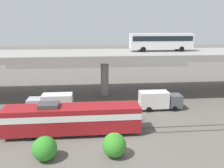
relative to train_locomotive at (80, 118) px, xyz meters
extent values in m
plane|color=#605B54|center=(4.07, -4.00, -2.19)|extent=(260.00, 260.00, 0.00)
cube|color=#59544C|center=(4.07, -0.74, -2.13)|extent=(110.00, 0.12, 0.12)
cube|color=#59544C|center=(4.07, 0.74, -2.13)|extent=(110.00, 0.12, 0.12)
cube|color=maroon|center=(-0.84, 0.00, -0.11)|extent=(16.69, 3.00, 3.20)
cube|color=white|center=(-0.84, 0.00, 0.47)|extent=(16.69, 3.04, 0.77)
cone|color=white|center=(7.51, 0.00, -0.43)|extent=(2.28, 2.85, 2.85)
cube|color=black|center=(5.80, 0.00, 0.79)|extent=(2.28, 2.70, 1.02)
cube|color=#3F3F42|center=(-3.68, 0.00, 1.74)|extent=(2.40, 1.80, 0.50)
cylinder|color=black|center=(4.38, 1.35, -1.71)|extent=(0.96, 0.18, 0.96)
cylinder|color=black|center=(4.38, -1.35, -1.71)|extent=(0.96, 0.18, 0.96)
cylinder|color=black|center=(-6.05, 1.35, -1.71)|extent=(0.96, 0.18, 0.96)
cylinder|color=black|center=(-6.05, -1.35, -1.71)|extent=(0.96, 0.18, 0.96)
cube|color=gray|center=(4.07, 16.00, 5.64)|extent=(96.00, 11.87, 1.17)
cylinder|color=gray|center=(4.07, 16.00, 1.43)|extent=(1.50, 1.50, 7.25)
cube|color=silver|center=(15.01, 16.49, 8.18)|extent=(12.00, 2.55, 2.90)
cube|color=black|center=(15.01, 16.49, 8.70)|extent=(11.52, 2.59, 0.93)
cube|color=black|center=(9.06, 16.49, 8.52)|extent=(0.08, 2.30, 1.74)
cylinder|color=black|center=(11.29, 15.28, 6.73)|extent=(1.00, 0.26, 1.00)
cylinder|color=black|center=(11.29, 17.71, 6.73)|extent=(1.00, 0.26, 1.00)
cylinder|color=black|center=(18.73, 15.28, 6.73)|extent=(1.00, 0.26, 1.00)
cylinder|color=black|center=(18.73, 17.71, 6.73)|extent=(1.00, 0.26, 1.00)
cube|color=#B7B7BC|center=(-7.30, 7.36, -0.75)|extent=(2.00, 2.30, 2.00)
cube|color=silver|center=(-3.80, 7.36, -0.45)|extent=(4.60, 2.30, 2.60)
cylinder|color=black|center=(-7.01, 6.27, -1.75)|extent=(0.88, 0.28, 0.88)
cylinder|color=black|center=(-7.01, 8.45, -1.75)|extent=(0.88, 0.28, 0.88)
cylinder|color=black|center=(-2.80, 6.27, -1.75)|extent=(0.88, 0.28, 0.88)
cylinder|color=black|center=(-2.80, 8.45, -1.75)|extent=(0.88, 0.28, 0.88)
cube|color=#515459|center=(14.96, 7.36, -0.75)|extent=(2.00, 2.30, 2.00)
cube|color=silver|center=(11.46, 7.36, -0.45)|extent=(4.60, 2.30, 2.60)
cylinder|color=black|center=(14.67, 8.45, -1.75)|extent=(0.88, 0.28, 0.88)
cylinder|color=black|center=(14.67, 6.27, -1.75)|extent=(0.88, 0.28, 0.88)
cylinder|color=black|center=(10.45, 8.45, -1.75)|extent=(0.88, 0.28, 0.88)
cylinder|color=black|center=(10.45, 6.27, -1.75)|extent=(0.88, 0.28, 0.88)
cube|color=gray|center=(4.07, 51.00, -1.55)|extent=(58.35, 11.58, 1.27)
cube|color=#9E998C|center=(-17.02, 49.94, -0.25)|extent=(4.64, 1.79, 0.70)
cube|color=#1E232B|center=(-17.25, 49.94, 0.34)|extent=(2.04, 1.57, 0.48)
cylinder|color=black|center=(-15.58, 50.79, -0.60)|extent=(0.64, 0.20, 0.64)
cylinder|color=black|center=(-15.58, 49.09, -0.60)|extent=(0.64, 0.20, 0.64)
cylinder|color=black|center=(-18.46, 50.79, -0.60)|extent=(0.64, 0.20, 0.64)
cylinder|color=black|center=(-18.46, 49.09, -0.60)|extent=(0.64, 0.20, 0.64)
cube|color=#0C4C26|center=(5.02, 49.36, -0.25)|extent=(4.13, 1.75, 0.70)
cube|color=#1E232B|center=(5.22, 49.36, 0.34)|extent=(1.82, 1.54, 0.48)
cylinder|color=black|center=(3.74, 48.53, -0.60)|extent=(0.64, 0.20, 0.64)
cylinder|color=black|center=(3.74, 50.19, -0.60)|extent=(0.64, 0.20, 0.64)
cylinder|color=black|center=(6.30, 48.53, -0.60)|extent=(0.64, 0.20, 0.64)
cylinder|color=black|center=(6.30, 50.19, -0.60)|extent=(0.64, 0.20, 0.64)
cube|color=navy|center=(-2.92, 51.73, -0.25)|extent=(4.64, 1.89, 0.70)
cube|color=#1E232B|center=(-2.69, 51.73, 0.34)|extent=(2.04, 1.67, 0.48)
cylinder|color=black|center=(-4.36, 50.83, -0.60)|extent=(0.64, 0.20, 0.64)
cylinder|color=black|center=(-4.36, 52.62, -0.60)|extent=(0.64, 0.20, 0.64)
cylinder|color=black|center=(-1.49, 50.83, -0.60)|extent=(0.64, 0.20, 0.64)
cylinder|color=black|center=(-1.49, 52.62, -0.60)|extent=(0.64, 0.20, 0.64)
cube|color=black|center=(27.87, 50.38, -0.25)|extent=(4.33, 1.76, 0.70)
cube|color=#1E232B|center=(28.09, 50.38, 0.34)|extent=(1.90, 1.55, 0.48)
cylinder|color=black|center=(26.53, 49.54, -0.60)|extent=(0.64, 0.20, 0.64)
cylinder|color=black|center=(26.53, 51.21, -0.60)|extent=(0.64, 0.20, 0.64)
cylinder|color=black|center=(29.21, 49.54, -0.60)|extent=(0.64, 0.20, 0.64)
cylinder|color=black|center=(29.21, 51.21, -0.60)|extent=(0.64, 0.20, 0.64)
cube|color=silver|center=(-7.87, 50.58, -0.25)|extent=(4.13, 1.88, 0.70)
cube|color=#1E232B|center=(-7.66, 50.58, 0.34)|extent=(1.82, 1.66, 0.48)
cylinder|color=black|center=(-9.15, 49.69, -0.60)|extent=(0.64, 0.20, 0.64)
cylinder|color=black|center=(-9.15, 51.47, -0.60)|extent=(0.64, 0.20, 0.64)
cylinder|color=black|center=(-6.59, 49.69, -0.60)|extent=(0.64, 0.20, 0.64)
cylinder|color=black|center=(-6.59, 51.47, -0.60)|extent=(0.64, 0.20, 0.64)
cube|color=#0C4C26|center=(11.15, 52.02, -0.25)|extent=(4.62, 1.72, 0.70)
cube|color=#1E232B|center=(11.38, 52.02, 0.34)|extent=(2.03, 1.52, 0.48)
cylinder|color=black|center=(9.72, 51.20, -0.60)|extent=(0.64, 0.20, 0.64)
cylinder|color=black|center=(9.72, 52.84, -0.60)|extent=(0.64, 0.20, 0.64)
cylinder|color=black|center=(12.58, 51.20, -0.60)|extent=(0.64, 0.20, 0.64)
cylinder|color=black|center=(12.58, 52.84, -0.60)|extent=(0.64, 0.20, 0.64)
cube|color=#0C4C26|center=(22.09, 49.16, -0.25)|extent=(4.59, 1.85, 0.70)
cube|color=#1E232B|center=(21.86, 49.16, 0.34)|extent=(2.02, 1.63, 0.48)
cylinder|color=black|center=(23.51, 50.04, -0.60)|extent=(0.64, 0.20, 0.64)
cylinder|color=black|center=(23.51, 48.28, -0.60)|extent=(0.64, 0.20, 0.64)
cylinder|color=black|center=(20.66, 50.04, -0.60)|extent=(0.64, 0.20, 0.64)
cylinder|color=black|center=(20.66, 48.28, -0.60)|extent=(0.64, 0.20, 0.64)
cube|color=navy|center=(4.07, 74.00, -2.19)|extent=(140.00, 36.00, 0.01)
sphere|color=#318A28|center=(-3.31, -5.41, -0.93)|extent=(2.51, 2.51, 2.51)
sphere|color=#368927|center=(3.79, -5.42, -0.92)|extent=(2.53, 2.53, 2.53)
camera|label=1|loc=(1.66, -26.21, 11.21)|focal=35.96mm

